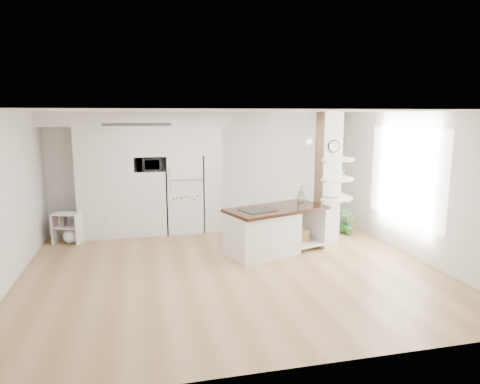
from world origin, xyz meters
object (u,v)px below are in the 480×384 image
at_px(refrigerator, 184,194).
at_px(floor_plant_a, 350,225).
at_px(kitchen_island, 267,230).
at_px(bookshelf, 68,230).

distance_m(refrigerator, floor_plant_a, 3.78).
bearing_deg(kitchen_island, floor_plant_a, 1.20).
bearing_deg(bookshelf, refrigerator, 27.19).
xyz_separation_m(refrigerator, kitchen_island, (1.37, -1.97, -0.42)).
height_order(refrigerator, kitchen_island, refrigerator).
distance_m(refrigerator, bookshelf, 2.56).
distance_m(kitchen_island, floor_plant_a, 2.31).
bearing_deg(bookshelf, kitchen_island, -4.66).
relative_size(bookshelf, floor_plant_a, 1.46).
height_order(kitchen_island, bookshelf, kitchen_island).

